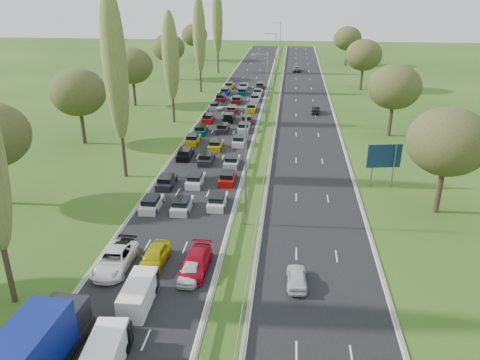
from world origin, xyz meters
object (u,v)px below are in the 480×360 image
(blue_lorry, at_px, (32,355))
(white_van_rear, at_px, (139,293))
(white_van_front, at_px, (105,355))
(near_car_3, at_px, (118,256))
(near_car_2, at_px, (115,260))
(direction_sign, at_px, (384,158))

(blue_lorry, relative_size, white_van_rear, 2.07)
(white_van_front, bearing_deg, blue_lorry, -161.68)
(blue_lorry, bearing_deg, near_car_3, 91.93)
(near_car_3, bearing_deg, white_van_front, -70.89)
(near_car_2, distance_m, direction_sign, 32.16)
(near_car_3, height_order, white_van_rear, white_van_rear)
(near_car_3, height_order, white_van_front, white_van_front)
(near_car_3, relative_size, white_van_rear, 1.03)
(white_van_rear, bearing_deg, blue_lorry, -116.70)
(blue_lorry, distance_m, direction_sign, 41.10)
(near_car_3, bearing_deg, direction_sign, 40.23)
(near_car_2, xyz_separation_m, white_van_front, (3.40, -10.72, 0.22))
(white_van_front, distance_m, direction_sign, 37.70)
(blue_lorry, relative_size, white_van_front, 1.93)
(near_car_2, relative_size, white_van_rear, 1.22)
(white_van_front, height_order, direction_sign, direction_sign)
(near_car_2, height_order, direction_sign, direction_sign)
(blue_lorry, xyz_separation_m, direction_sign, (25.24, 32.41, 1.44))
(near_car_3, distance_m, white_van_front, 12.03)
(near_car_3, height_order, blue_lorry, blue_lorry)
(near_car_3, bearing_deg, white_van_rear, -53.01)
(near_car_2, height_order, white_van_rear, white_van_rear)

